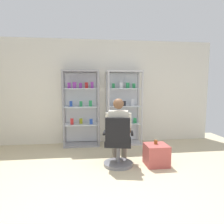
{
  "coord_description": "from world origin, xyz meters",
  "views": [
    {
      "loc": [
        -0.47,
        -2.59,
        1.52
      ],
      "look_at": [
        0.08,
        1.52,
        1.0
      ],
      "focal_mm": 33.57,
      "sensor_mm": 36.0,
      "label": 1
    }
  ],
  "objects_px": {
    "display_cabinet_left": "(81,108)",
    "office_chair": "(118,146)",
    "storage_crate": "(156,155)",
    "tea_glass": "(156,142)",
    "display_cabinet_right": "(124,107)",
    "seated_shopkeeper": "(119,128)"
  },
  "relations": [
    {
      "from": "display_cabinet_right",
      "to": "office_chair",
      "type": "distance_m",
      "value": 1.74
    },
    {
      "from": "office_chair",
      "to": "storage_crate",
      "type": "relative_size",
      "value": 2.22
    },
    {
      "from": "office_chair",
      "to": "seated_shopkeeper",
      "type": "relative_size",
      "value": 0.74
    },
    {
      "from": "display_cabinet_left",
      "to": "tea_glass",
      "type": "relative_size",
      "value": 23.73
    },
    {
      "from": "display_cabinet_left",
      "to": "office_chair",
      "type": "distance_m",
      "value": 1.83
    },
    {
      "from": "storage_crate",
      "to": "tea_glass",
      "type": "distance_m",
      "value": 0.25
    },
    {
      "from": "office_chair",
      "to": "seated_shopkeeper",
      "type": "distance_m",
      "value": 0.36
    },
    {
      "from": "tea_glass",
      "to": "seated_shopkeeper",
      "type": "bearing_deg",
      "value": 168.58
    },
    {
      "from": "office_chair",
      "to": "tea_glass",
      "type": "relative_size",
      "value": 11.99
    },
    {
      "from": "display_cabinet_right",
      "to": "display_cabinet_left",
      "type": "bearing_deg",
      "value": 180.0
    },
    {
      "from": "storage_crate",
      "to": "tea_glass",
      "type": "bearing_deg",
      "value": 94.54
    },
    {
      "from": "storage_crate",
      "to": "seated_shopkeeper",
      "type": "bearing_deg",
      "value": 165.65
    },
    {
      "from": "display_cabinet_right",
      "to": "tea_glass",
      "type": "bearing_deg",
      "value": -77.98
    },
    {
      "from": "storage_crate",
      "to": "tea_glass",
      "type": "xyz_separation_m",
      "value": [
        -0.0,
        0.04,
        0.24
      ]
    },
    {
      "from": "display_cabinet_right",
      "to": "storage_crate",
      "type": "relative_size",
      "value": 4.4
    },
    {
      "from": "storage_crate",
      "to": "office_chair",
      "type": "bearing_deg",
      "value": 178.37
    },
    {
      "from": "display_cabinet_left",
      "to": "display_cabinet_right",
      "type": "distance_m",
      "value": 1.1
    },
    {
      "from": "seated_shopkeeper",
      "to": "tea_glass",
      "type": "xyz_separation_m",
      "value": [
        0.7,
        -0.14,
        -0.27
      ]
    },
    {
      "from": "display_cabinet_right",
      "to": "storage_crate",
      "type": "distance_m",
      "value": 1.81
    },
    {
      "from": "office_chair",
      "to": "storage_crate",
      "type": "distance_m",
      "value": 0.77
    },
    {
      "from": "display_cabinet_left",
      "to": "tea_glass",
      "type": "distance_m",
      "value": 2.2
    },
    {
      "from": "display_cabinet_right",
      "to": "office_chair",
      "type": "height_order",
      "value": "display_cabinet_right"
    }
  ]
}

